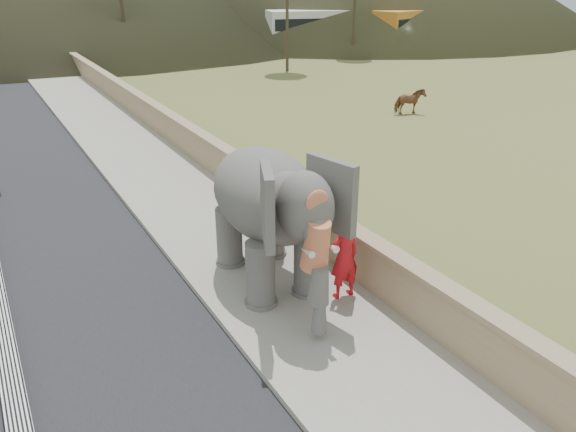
% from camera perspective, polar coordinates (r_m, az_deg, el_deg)
% --- Properties ---
extents(ground, '(160.00, 160.00, 0.00)m').
position_cam_1_polar(ground, '(9.44, 8.51, -16.41)').
color(ground, olive).
rests_on(ground, ground).
extents(walkway, '(3.00, 120.00, 0.15)m').
position_cam_1_polar(walkway, '(17.29, -12.03, 2.96)').
color(walkway, '#9E9687').
rests_on(walkway, ground).
extents(parapet, '(0.30, 120.00, 1.10)m').
position_cam_1_polar(parapet, '(17.66, -7.08, 5.38)').
color(parapet, tan).
rests_on(parapet, ground).
extents(cow, '(1.45, 0.84, 1.16)m').
position_cam_1_polar(cow, '(26.53, 12.25, 11.28)').
color(cow, brown).
rests_on(cow, ground).
extents(distant_car, '(4.34, 1.99, 1.44)m').
position_cam_1_polar(distant_car, '(49.72, 1.52, 17.54)').
color(distant_car, silver).
rests_on(distant_car, ground).
extents(bus_white, '(11.27, 5.26, 3.10)m').
position_cam_1_polar(bus_white, '(49.00, 4.65, 18.36)').
color(bus_white, white).
rests_on(bus_white, ground).
extents(bus_orange, '(11.28, 5.12, 3.10)m').
position_cam_1_polar(bus_orange, '(51.74, 13.53, 18.10)').
color(bus_orange, orange).
rests_on(bus_orange, ground).
extents(elephant_and_man, '(2.44, 4.17, 2.90)m').
position_cam_1_polar(elephant_and_man, '(11.18, -2.09, 0.21)').
color(elephant_and_man, '#66625D').
rests_on(elephant_and_man, ground).
extents(trees, '(48.08, 44.88, 9.35)m').
position_cam_1_polar(trees, '(37.23, -21.15, 18.84)').
color(trees, '#473828').
rests_on(trees, ground).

